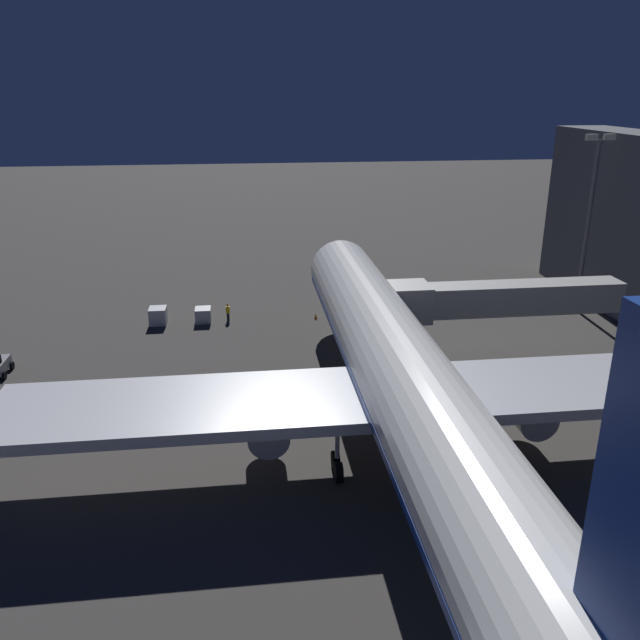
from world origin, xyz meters
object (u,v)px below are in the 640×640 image
Objects in this scene: ground_crew_by_belt_loader at (228,311)px; traffic_cone_nose_starboard at (316,316)px; jet_bridge at (488,299)px; traffic_cone_nose_port at (358,314)px; baggage_container_near_belt at (158,316)px; apron_floodlight_mast at (590,212)px; airliner_at_gate at (407,388)px; baggage_container_mid_row at (203,315)px.

traffic_cone_nose_starboard is at bearing 176.02° from ground_crew_by_belt_loader.
traffic_cone_nose_port is at bearing -55.39° from jet_bridge.
jet_bridge reaches higher than baggage_container_near_belt.
jet_bridge is 1.11× the size of apron_floodlight_mast.
ground_crew_by_belt_loader is at bearing -30.93° from jet_bridge.
jet_bridge is at bearing 38.61° from apron_floodlight_mast.
traffic_cone_nose_starboard is (13.03, -12.51, -5.36)m from jet_bridge.
ground_crew_by_belt_loader is 3.18× the size of traffic_cone_nose_starboard.
apron_floodlight_mast reaches higher than baggage_container_near_belt.
ground_crew_by_belt_loader is (-6.90, -0.16, 0.12)m from baggage_container_near_belt.
traffic_cone_nose_port is 4.40m from traffic_cone_nose_starboard.
airliner_at_gate is 30.89m from ground_crew_by_belt_loader.
apron_floodlight_mast is at bearing 178.37° from traffic_cone_nose_starboard.
airliner_at_gate is 106.27× the size of traffic_cone_nose_port.
baggage_container_mid_row is at bearing -64.52° from airliner_at_gate.
traffic_cone_nose_port is at bearing 177.96° from baggage_container_mid_row.
ground_crew_by_belt_loader reaches higher than traffic_cone_nose_port.
airliner_at_gate reaches higher than traffic_cone_nose_port.
ground_crew_by_belt_loader is 8.91m from traffic_cone_nose_starboard.
ground_crew_by_belt_loader reaches higher than baggage_container_mid_row.
ground_crew_by_belt_loader is (11.07, -28.47, -4.58)m from airliner_at_gate.
traffic_cone_nose_starboard is at bearing 0.00° from traffic_cone_nose_port.
traffic_cone_nose_starboard is (2.20, -27.86, -5.27)m from airliner_at_gate.
airliner_at_gate is 28.43m from traffic_cone_nose_starboard.
apron_floodlight_mast is at bearing 178.06° from traffic_cone_nose_port.
apron_floodlight_mast reaches higher than traffic_cone_nose_starboard.
apron_floodlight_mast is at bearing -133.29° from airliner_at_gate.
baggage_container_near_belt is at bearing -24.23° from jet_bridge.
traffic_cone_nose_starboard is at bearing -43.82° from jet_bridge.
jet_bridge is at bearing 151.81° from baggage_container_mid_row.
baggage_container_near_belt is 4.43m from baggage_container_mid_row.
baggage_container_mid_row is (24.38, -13.07, -4.93)m from jet_bridge.
baggage_container_near_belt is (43.47, -1.25, -9.62)m from apron_floodlight_mast.
airliner_at_gate reaches higher than baggage_container_mid_row.
traffic_cone_nose_starboard is at bearing 178.34° from baggage_container_near_belt.
apron_floodlight_mast reaches higher than baggage_container_mid_row.
ground_crew_by_belt_loader is at bearing -178.67° from baggage_container_near_belt.
traffic_cone_nose_port is at bearing -94.52° from airliner_at_gate.
apron_floodlight_mast reaches higher than airliner_at_gate.
traffic_cone_nose_port is (-15.74, 0.56, -0.43)m from baggage_container_mid_row.
airliner_at_gate is 18.79m from jet_bridge.
airliner_at_gate is at bearing 122.41° from baggage_container_near_belt.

